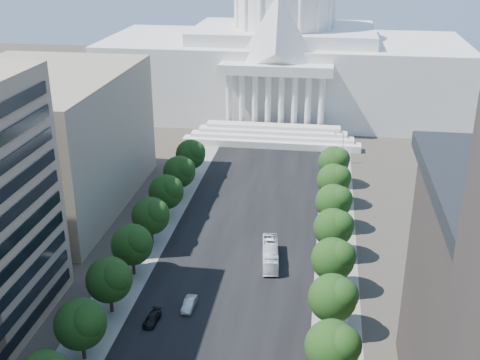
% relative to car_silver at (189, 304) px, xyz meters
% --- Properties ---
extents(road_asphalt, '(30.00, 260.00, 0.01)m').
position_rel_car_silver_xyz_m(road_asphalt, '(5.48, 27.17, -0.81)').
color(road_asphalt, black).
rests_on(road_asphalt, ground).
extents(sidewalk_left, '(8.00, 260.00, 0.02)m').
position_rel_car_silver_xyz_m(sidewalk_left, '(-13.52, 27.17, -0.81)').
color(sidewalk_left, gray).
rests_on(sidewalk_left, ground).
extents(sidewalk_right, '(8.00, 260.00, 0.02)m').
position_rel_car_silver_xyz_m(sidewalk_right, '(24.48, 27.17, -0.81)').
color(sidewalk_right, gray).
rests_on(sidewalk_right, ground).
extents(capitol, '(120.00, 56.00, 73.00)m').
position_rel_car_silver_xyz_m(capitol, '(5.48, 122.07, 19.19)').
color(capitol, white).
rests_on(capitol, ground).
extents(office_block_left_far, '(38.00, 52.00, 30.00)m').
position_rel_car_silver_xyz_m(office_block_left_far, '(-42.52, 37.17, 14.19)').
color(office_block_left_far, gray).
rests_on(office_block_left_far, ground).
extents(tree_l_d, '(7.79, 7.60, 9.97)m').
position_rel_car_silver_xyz_m(tree_l_d, '(-12.18, -15.02, 5.64)').
color(tree_l_d, '#33261C').
rests_on(tree_l_d, ground).
extents(tree_l_e, '(7.79, 7.60, 9.97)m').
position_rel_car_silver_xyz_m(tree_l_e, '(-12.18, -3.02, 5.64)').
color(tree_l_e, '#33261C').
rests_on(tree_l_e, ground).
extents(tree_l_f, '(7.79, 7.60, 9.97)m').
position_rel_car_silver_xyz_m(tree_l_f, '(-12.18, 8.98, 5.64)').
color(tree_l_f, '#33261C').
rests_on(tree_l_f, ground).
extents(tree_l_g, '(7.79, 7.60, 9.97)m').
position_rel_car_silver_xyz_m(tree_l_g, '(-12.18, 20.98, 5.64)').
color(tree_l_g, '#33261C').
rests_on(tree_l_g, ground).
extents(tree_l_h, '(7.79, 7.60, 9.97)m').
position_rel_car_silver_xyz_m(tree_l_h, '(-12.18, 32.98, 5.64)').
color(tree_l_h, '#33261C').
rests_on(tree_l_h, ground).
extents(tree_l_i, '(7.79, 7.60, 9.97)m').
position_rel_car_silver_xyz_m(tree_l_i, '(-12.18, 44.98, 5.64)').
color(tree_l_i, '#33261C').
rests_on(tree_l_i, ground).
extents(tree_l_j, '(7.79, 7.60, 9.97)m').
position_rel_car_silver_xyz_m(tree_l_j, '(-12.18, 56.98, 5.64)').
color(tree_l_j, '#33261C').
rests_on(tree_l_j, ground).
extents(tree_r_d, '(7.79, 7.60, 9.97)m').
position_rel_car_silver_xyz_m(tree_r_d, '(23.82, -15.02, 5.64)').
color(tree_r_d, '#33261C').
rests_on(tree_r_d, ground).
extents(tree_r_e, '(7.79, 7.60, 9.97)m').
position_rel_car_silver_xyz_m(tree_r_e, '(23.82, -3.02, 5.64)').
color(tree_r_e, '#33261C').
rests_on(tree_r_e, ground).
extents(tree_r_f, '(7.79, 7.60, 9.97)m').
position_rel_car_silver_xyz_m(tree_r_f, '(23.82, 8.98, 5.64)').
color(tree_r_f, '#33261C').
rests_on(tree_r_f, ground).
extents(tree_r_g, '(7.79, 7.60, 9.97)m').
position_rel_car_silver_xyz_m(tree_r_g, '(23.82, 20.98, 5.64)').
color(tree_r_g, '#33261C').
rests_on(tree_r_g, ground).
extents(tree_r_h, '(7.79, 7.60, 9.97)m').
position_rel_car_silver_xyz_m(tree_r_h, '(23.82, 32.98, 5.64)').
color(tree_r_h, '#33261C').
rests_on(tree_r_h, ground).
extents(tree_r_i, '(7.79, 7.60, 9.97)m').
position_rel_car_silver_xyz_m(tree_r_i, '(23.82, 44.98, 5.64)').
color(tree_r_i, '#33261C').
rests_on(tree_r_i, ground).
extents(tree_r_j, '(7.79, 7.60, 9.97)m').
position_rel_car_silver_xyz_m(tree_r_j, '(23.82, 56.98, 5.64)').
color(tree_r_j, '#33261C').
rests_on(tree_r_j, ground).
extents(streetlight_c, '(2.61, 0.44, 9.00)m').
position_rel_car_silver_xyz_m(streetlight_c, '(25.39, -2.83, 5.01)').
color(streetlight_c, gray).
rests_on(streetlight_c, ground).
extents(streetlight_d, '(2.61, 0.44, 9.00)m').
position_rel_car_silver_xyz_m(streetlight_d, '(25.39, 22.17, 5.01)').
color(streetlight_d, gray).
rests_on(streetlight_d, ground).
extents(streetlight_e, '(2.61, 0.44, 9.00)m').
position_rel_car_silver_xyz_m(streetlight_e, '(25.39, 47.17, 5.01)').
color(streetlight_e, gray).
rests_on(streetlight_e, ground).
extents(streetlight_f, '(2.61, 0.44, 9.00)m').
position_rel_car_silver_xyz_m(streetlight_f, '(25.39, 72.17, 5.01)').
color(streetlight_f, gray).
rests_on(streetlight_f, ground).
extents(car_silver, '(1.90, 5.01, 1.63)m').
position_rel_car_silver_xyz_m(car_silver, '(0.00, 0.00, 0.00)').
color(car_silver, '#B6BABF').
rests_on(car_silver, ground).
extents(car_dark_b, '(2.38, 4.94, 1.39)m').
position_rel_car_silver_xyz_m(car_dark_b, '(-5.05, -4.75, -0.12)').
color(car_dark_b, black).
rests_on(car_dark_b, ground).
extents(city_bus, '(4.16, 12.40, 3.39)m').
position_rel_car_silver_xyz_m(city_bus, '(11.93, 17.22, 0.88)').
color(city_bus, white).
rests_on(city_bus, ground).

